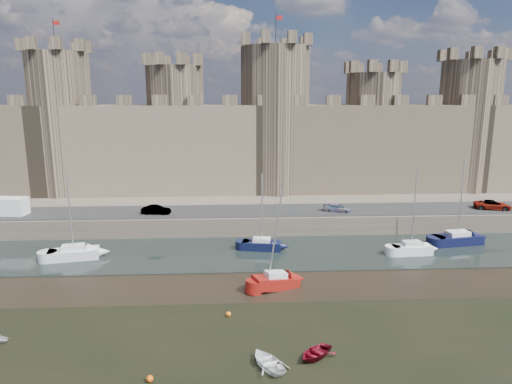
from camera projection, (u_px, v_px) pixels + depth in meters
ground at (310, 377)px, 29.88m from camera, size 160.00×160.00×0.00m
water_channel at (276, 252)px, 53.31m from camera, size 160.00×12.00×0.08m
quay at (258, 184)px, 88.22m from camera, size 160.00×60.00×2.50m
road at (269, 210)px, 62.55m from camera, size 160.00×7.00×0.10m
castle at (259, 135)px, 74.29m from camera, size 108.50×11.00×29.00m
car_0 at (4, 209)px, 61.16m from camera, size 3.49×1.92×1.12m
car_1 at (156, 210)px, 60.48m from camera, size 3.94×1.79×1.25m
car_2 at (338, 208)px, 61.78m from camera, size 4.06×2.71×1.09m
car_3 at (493, 205)px, 63.05m from camera, size 5.19×3.45×1.32m
van at (6, 206)px, 60.07m from camera, size 5.66×2.83×2.37m
sailboat_0 at (74, 253)px, 51.00m from camera, size 5.74×3.15×10.15m
sailboat_1 at (262, 244)px, 54.08m from camera, size 4.82×2.57×9.18m
sailboat_2 at (411, 248)px, 52.51m from camera, size 4.65×2.07×9.80m
sailboat_3 at (457, 238)px, 56.10m from camera, size 6.23×3.23×10.41m
sailboat_4 at (276, 281)px, 43.42m from camera, size 4.80×3.26×10.47m
dinghy_2 at (268, 362)px, 30.95m from camera, size 3.50×3.89×0.66m
dinghy_3 at (2, 339)px, 33.93m from camera, size 1.51×1.42×0.63m
dinghy_4 at (315, 354)px, 32.00m from camera, size 3.63×3.61×0.62m
buoy_1 at (228, 314)px, 37.97m from camera, size 0.43×0.43×0.43m
buoy_4 at (150, 379)px, 29.30m from camera, size 0.46×0.46×0.46m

